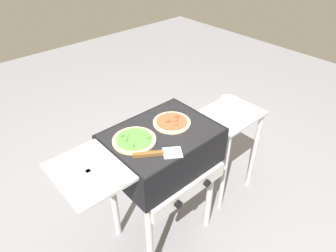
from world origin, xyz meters
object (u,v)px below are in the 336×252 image
(pizza_veggie, at_px, (134,140))
(spatula, at_px, (158,153))
(pizza_pepperoni, at_px, (172,122))
(grill, at_px, (161,152))
(prep_table, at_px, (227,136))
(topping_bowl_far, at_px, (227,101))
(topping_bowl_near, at_px, (239,116))

(pizza_veggie, height_order, spatula, pizza_veggie)
(pizza_veggie, xyz_separation_m, pizza_pepperoni, (0.27, -0.01, 0.00))
(grill, xyz_separation_m, pizza_pepperoni, (0.12, 0.03, 0.15))
(prep_table, bearing_deg, pizza_pepperoni, 177.34)
(pizza_veggie, xyz_separation_m, spatula, (0.03, -0.18, -0.00))
(topping_bowl_far, bearing_deg, spatula, -164.95)
(topping_bowl_near, bearing_deg, prep_table, 80.37)
(prep_table, xyz_separation_m, topping_bowl_near, (-0.02, -0.09, 0.23))
(spatula, bearing_deg, topping_bowl_near, 3.54)
(pizza_pepperoni, bearing_deg, prep_table, -2.66)
(pizza_pepperoni, distance_m, spatula, 0.30)
(pizza_pepperoni, height_order, topping_bowl_near, pizza_pepperoni)
(pizza_veggie, xyz_separation_m, topping_bowl_far, (0.91, 0.06, -0.14))
(pizza_veggie, bearing_deg, topping_bowl_far, 3.91)
(spatula, relative_size, topping_bowl_near, 2.54)
(spatula, height_order, prep_table, spatula)
(pizza_veggie, distance_m, topping_bowl_far, 0.93)
(spatula, xyz_separation_m, topping_bowl_far, (0.89, 0.24, -0.14))
(pizza_veggie, relative_size, prep_table, 0.33)
(topping_bowl_near, height_order, topping_bowl_far, same)
(prep_table, bearing_deg, spatula, -170.26)
(grill, relative_size, topping_bowl_far, 8.94)
(prep_table, distance_m, topping_bowl_far, 0.27)
(pizza_pepperoni, relative_size, spatula, 0.92)
(pizza_veggie, relative_size, spatula, 0.99)
(spatula, relative_size, prep_table, 0.33)
(pizza_veggie, distance_m, pizza_pepperoni, 0.27)
(spatula, distance_m, topping_bowl_far, 0.93)
(grill, xyz_separation_m, topping_bowl_far, (0.76, 0.11, 0.01))
(spatula, bearing_deg, prep_table, 9.74)
(grill, bearing_deg, spatula, -134.01)
(grill, bearing_deg, prep_table, 0.37)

